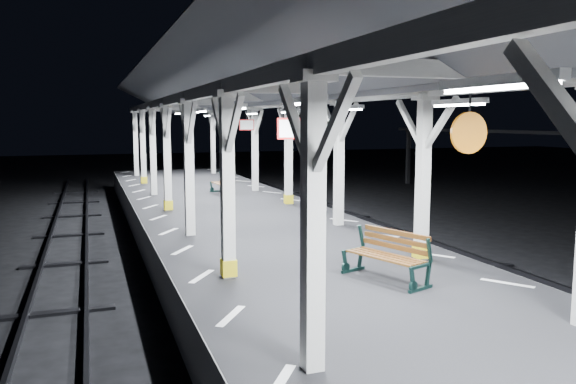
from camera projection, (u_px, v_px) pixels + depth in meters
ground at (380, 359)px, 9.01m from camera, size 120.00×120.00×0.00m
platform at (381, 329)px, 8.95m from camera, size 6.00×50.00×1.00m
hazard_stripes_left at (231, 316)px, 8.07m from camera, size 1.00×48.00×0.01m
hazard_stripes_right at (507, 283)px, 9.70m from camera, size 1.00×48.00×0.01m
canopy at (387, 70)px, 8.42m from camera, size 5.40×49.00×4.65m
bench_mid at (389, 254)px, 9.88m from camera, size 1.09×1.71×0.87m
bench_far at (224, 183)px, 21.59m from camera, size 0.66×1.54×0.82m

